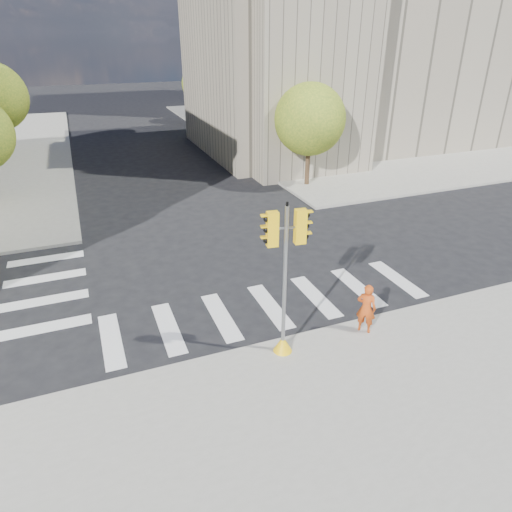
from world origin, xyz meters
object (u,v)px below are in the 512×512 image
(lamp_near, at_px, (289,101))
(photographer, at_px, (366,308))
(lamp_far, at_px, (224,82))
(traffic_signal, at_px, (284,293))

(lamp_near, relative_size, photographer, 4.89)
(lamp_far, bearing_deg, lamp_near, -90.00)
(traffic_signal, distance_m, photographer, 3.05)
(lamp_near, bearing_deg, traffic_signal, -115.34)
(lamp_far, height_order, photographer, lamp_far)
(lamp_far, bearing_deg, traffic_signal, -105.12)
(traffic_signal, height_order, photographer, traffic_signal)
(lamp_far, distance_m, photographer, 33.35)
(lamp_far, relative_size, traffic_signal, 1.74)
(lamp_near, xyz_separation_m, lamp_far, (0.00, 14.00, 0.00))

